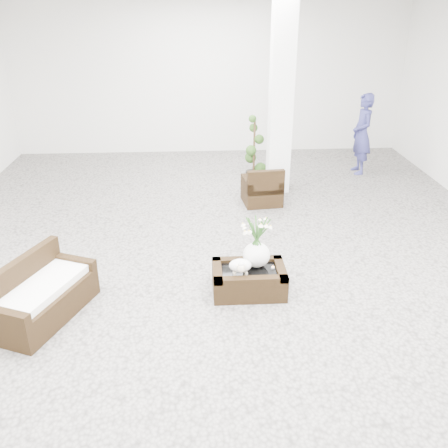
{
  "coord_description": "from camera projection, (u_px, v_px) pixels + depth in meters",
  "views": [
    {
      "loc": [
        -0.36,
        -6.1,
        3.39
      ],
      "look_at": [
        0.0,
        -0.1,
        0.62
      ],
      "focal_mm": 39.54,
      "sensor_mm": 36.0,
      "label": 1
    }
  ],
  "objects": [
    {
      "name": "topiary",
      "position": [
        254.0,
        150.0,
        9.7
      ],
      "size": [
        0.35,
        0.35,
        1.32
      ],
      "primitive_type": null,
      "color": "#244115",
      "rests_on": "ground"
    },
    {
      "name": "sheep_figurine",
      "position": [
        240.0,
        267.0,
        5.97
      ],
      "size": [
        0.28,
        0.23,
        0.21
      ],
      "primitive_type": "ellipsoid",
      "color": "white",
      "rests_on": "coffee_table"
    },
    {
      "name": "shopper",
      "position": [
        362.0,
        134.0,
        10.14
      ],
      "size": [
        0.41,
        0.61,
        1.66
      ],
      "primitive_type": "imported",
      "rotation": [
        0.0,
        0.0,
        -1.55
      ],
      "color": "navy",
      "rests_on": "ground"
    },
    {
      "name": "ground",
      "position": [
        224.0,
        261.0,
        6.97
      ],
      "size": [
        11.0,
        11.0,
        0.0
      ],
      "primitive_type": "plane",
      "color": "gray",
      "rests_on": "ground"
    },
    {
      "name": "planter_narcissus",
      "position": [
        257.0,
        237.0,
        6.04
      ],
      "size": [
        0.44,
        0.44,
        0.8
      ],
      "primitive_type": null,
      "color": "white",
      "rests_on": "coffee_table"
    },
    {
      "name": "loveseat",
      "position": [
        42.0,
        290.0,
        5.62
      ],
      "size": [
        1.09,
        1.45,
        0.7
      ],
      "primitive_type": "cube",
      "rotation": [
        0.0,
        0.0,
        1.17
      ],
      "color": "black",
      "rests_on": "ground"
    },
    {
      "name": "column",
      "position": [
        281.0,
        98.0,
        8.84
      ],
      "size": [
        0.4,
        0.4,
        3.5
      ],
      "primitive_type": "cube",
      "color": "white",
      "rests_on": "ground"
    },
    {
      "name": "coffee_table",
      "position": [
        249.0,
        281.0,
        6.18
      ],
      "size": [
        0.9,
        0.6,
        0.31
      ],
      "primitive_type": "cube",
      "color": "black",
      "rests_on": "ground"
    },
    {
      "name": "armchair",
      "position": [
        262.0,
        185.0,
        8.79
      ],
      "size": [
        0.71,
        0.69,
        0.69
      ],
      "primitive_type": "cube",
      "rotation": [
        0.0,
        0.0,
        3.25
      ],
      "color": "black",
      "rests_on": "ground"
    },
    {
      "name": "tealight",
      "position": [
        273.0,
        267.0,
        6.14
      ],
      "size": [
        0.04,
        0.04,
        0.03
      ],
      "primitive_type": "cylinder",
      "color": "white",
      "rests_on": "coffee_table"
    }
  ]
}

